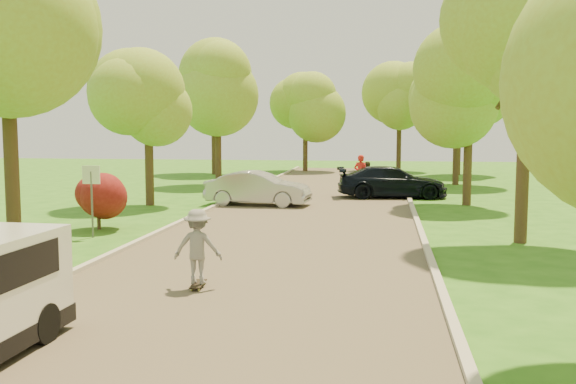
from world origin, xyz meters
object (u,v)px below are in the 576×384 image
Objects in this scene: silver_sedan at (258,188)px; longboard at (198,284)px; street_sign at (91,186)px; skateboarder at (198,246)px; dark_sedan at (392,182)px; person_striped at (361,174)px; person_olive at (367,176)px.

silver_sedan is 14.14m from longboard.
street_sign reaches higher than silver_sedan.
street_sign is at bearing -52.64° from skateboarder.
street_sign is at bearing 136.66° from dark_sedan.
silver_sedan reaches higher than longboard.
person_striped reaches higher than longboard.
longboard is 0.79m from skateboarder.
street_sign is 0.42× the size of dark_sedan.
person_striped is (-1.55, 2.10, 0.23)m from dark_sedan.
street_sign is 0.49× the size of silver_sedan.
person_striped is at bearing -101.93° from skateboarder.
person_striped reaches higher than person_olive.
silver_sedan is 2.28× the size of person_striped.
silver_sedan is 7.28m from person_striped.
skateboarder is 0.80× the size of person_striped.
longboard is 0.52× the size of skateboarder.
dark_sedan is 18.41m from skateboarder.
skateboarder is (4.90, -5.48, -0.69)m from street_sign.
person_striped is (2.62, 20.03, 0.10)m from skateboarder.
skateboarder reaches higher than dark_sedan.
silver_sedan is 14.12m from skateboarder.
silver_sedan is 2.87× the size of person_olive.
person_striped is at bearing 29.05° from dark_sedan.
street_sign reaches higher than longboard.
longboard is at bearing 58.94° from skateboarder.
longboard is 0.52× the size of person_olive.
skateboarder reaches higher than silver_sedan.
dark_sedan is at bearing 53.95° from street_sign.
longboard is (4.90, -5.48, -1.48)m from street_sign.
street_sign is 17.34m from person_olive.
street_sign is 7.50m from longboard.
silver_sedan is at bearing 34.13° from person_olive.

